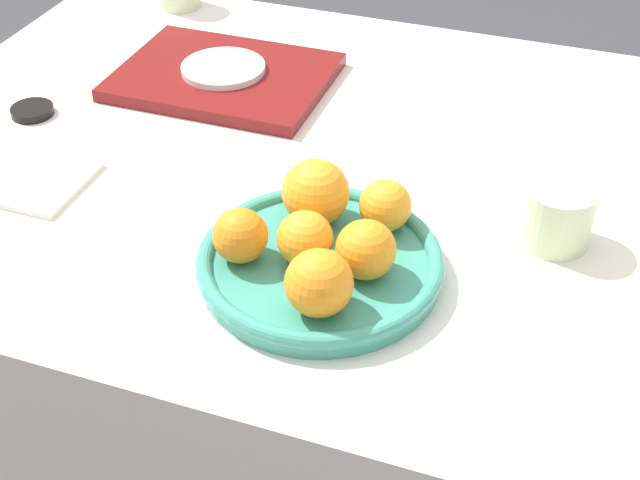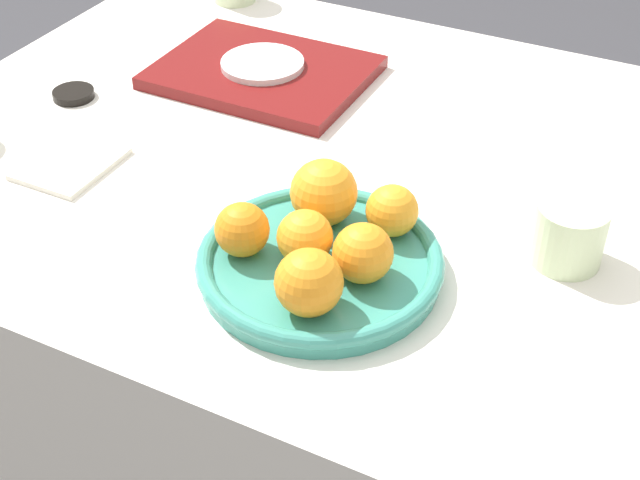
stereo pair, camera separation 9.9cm
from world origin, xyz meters
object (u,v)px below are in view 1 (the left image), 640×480
at_px(orange_5, 240,236).
at_px(serving_tray, 224,77).
at_px(orange_4, 305,239).
at_px(cup_0, 557,215).
at_px(orange_2, 385,206).
at_px(orange_1, 316,192).
at_px(side_plate, 223,68).
at_px(orange_0, 319,283).
at_px(fruit_platter, 320,263).
at_px(soy_dish, 32,111).
at_px(orange_3, 366,250).
at_px(napkin, 43,182).

relative_size(orange_5, serving_tray, 0.20).
distance_m(orange_4, serving_tray, 0.49).
bearing_deg(cup_0, orange_2, -160.27).
bearing_deg(orange_1, side_plate, 129.88).
bearing_deg(orange_0, orange_1, 110.98).
height_order(orange_4, orange_5, same).
bearing_deg(fruit_platter, cup_0, 32.16).
xyz_separation_m(serving_tray, soy_dish, (-0.23, -0.18, -0.00)).
distance_m(orange_2, orange_4, 0.11).
relative_size(orange_1, orange_3, 1.19).
relative_size(orange_2, orange_5, 0.99).
xyz_separation_m(orange_1, orange_4, (0.02, -0.08, -0.01)).
distance_m(cup_0, soy_dish, 0.77).
distance_m(orange_3, napkin, 0.46).
xyz_separation_m(side_plate, soy_dish, (-0.23, -0.18, -0.02)).
xyz_separation_m(orange_4, cup_0, (0.26, 0.16, -0.02)).
distance_m(orange_4, napkin, 0.40).
height_order(side_plate, soy_dish, side_plate).
distance_m(serving_tray, cup_0, 0.59).
height_order(side_plate, cup_0, cup_0).
distance_m(serving_tray, napkin, 0.35).
height_order(fruit_platter, orange_2, orange_2).
xyz_separation_m(orange_4, napkin, (-0.39, 0.06, -0.05)).
xyz_separation_m(fruit_platter, orange_4, (-0.02, -0.01, 0.04)).
bearing_deg(side_plate, orange_5, -63.02).
bearing_deg(napkin, orange_4, -8.56).
distance_m(orange_3, orange_5, 0.14).
xyz_separation_m(orange_1, cup_0, (0.27, 0.08, -0.02)).
relative_size(orange_0, orange_3, 1.08).
bearing_deg(orange_1, orange_5, -119.89).
relative_size(orange_0, serving_tray, 0.23).
bearing_deg(soy_dish, orange_5, -27.79).
bearing_deg(serving_tray, orange_4, -54.60).
bearing_deg(orange_5, napkin, 166.38).
bearing_deg(side_plate, napkin, -107.58).
distance_m(side_plate, napkin, 0.35).
relative_size(orange_5, side_plate, 0.48).
bearing_deg(orange_0, orange_5, 154.79).
xyz_separation_m(orange_0, serving_tray, (-0.32, 0.47, -0.05)).
height_order(orange_5, napkin, orange_5).
xyz_separation_m(fruit_platter, orange_2, (0.05, 0.08, 0.04)).
bearing_deg(napkin, soy_dish, 127.80).
relative_size(orange_2, napkin, 0.47).
bearing_deg(orange_1, orange_0, -69.02).
bearing_deg(soy_dish, serving_tray, 39.21).
bearing_deg(orange_2, orange_0, -98.56).
height_order(orange_0, orange_4, orange_0).
height_order(orange_3, soy_dish, orange_3).
height_order(serving_tray, cup_0, cup_0).
height_order(serving_tray, side_plate, side_plate).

